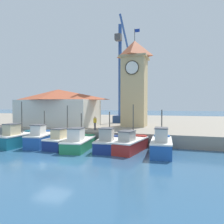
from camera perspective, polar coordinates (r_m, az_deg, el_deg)
ground_plane at (r=17.43m, az=-15.19°, el=-12.60°), size 300.00×300.00×0.00m
quay_wharf at (r=43.44m, az=5.39°, el=-2.96°), size 120.00×40.00×1.34m
fishing_boat_far_left at (r=24.95m, az=-23.47°, el=-6.34°), size 2.23×4.70×4.67m
fishing_boat_left_outer at (r=24.23m, az=-17.86°, el=-6.57°), size 2.51×4.92×3.71m
fishing_boat_left_inner at (r=22.92m, az=-12.45°, el=-7.31°), size 2.19×4.97×4.27m
fishing_boat_mid_left at (r=21.63m, az=-8.62°, el=-7.79°), size 2.64×5.33×3.50m
fishing_boat_center at (r=20.84m, az=-1.01°, el=-8.07°), size 2.39×4.35×3.68m
fishing_boat_mid_right at (r=20.57m, az=4.83°, el=-8.29°), size 2.70×5.18×4.38m
fishing_boat_right_inner at (r=19.70m, az=12.78°, el=-8.44°), size 2.08×4.94×3.90m
clock_tower at (r=30.94m, az=5.90°, el=7.98°), size 3.70×3.70×13.53m
warehouse_left at (r=32.53m, az=-13.82°, el=1.24°), size 11.21×6.54×5.23m
port_crane_near at (r=36.83m, az=2.16°, el=7.18°), size 2.00×8.18×18.10m
dock_worker_near_tower at (r=26.14m, az=-4.47°, el=-2.85°), size 0.34×0.22×1.62m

